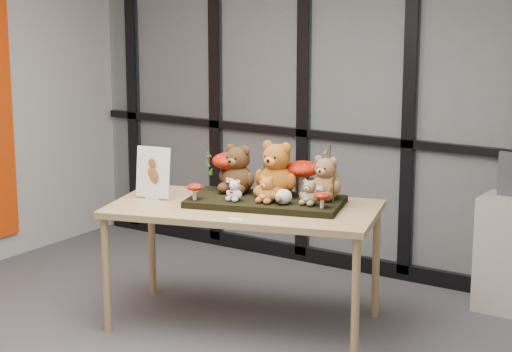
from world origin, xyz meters
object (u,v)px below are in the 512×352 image
Objects in this scene: sign_holder at (153,174)px; mushroom_back_right at (302,176)px; bear_pooh_yellow at (277,166)px; diorama_tray at (266,202)px; bear_tan_back at (326,175)px; plush_cream_hedgehog at (284,196)px; bear_beige_small at (310,191)px; mushroom_front_left at (195,191)px; mushroom_front_right at (322,199)px; bear_brown_medium at (238,166)px; bear_small_yellow at (267,188)px; bear_white_bow at (235,189)px; mushroom_back_left at (231,169)px; display_table at (244,215)px.

mushroom_back_right is at bearing 18.17° from sign_holder.
diorama_tray is at bearing -123.39° from bear_pooh_yellow.
plush_cream_hedgehog is at bearing -135.20° from bear_tan_back.
bear_beige_small is 0.75m from mushroom_front_left.
mushroom_front_right is at bearing 17.63° from mushroom_front_left.
bear_brown_medium is at bearing 173.84° from mushroom_front_right.
bear_white_bow is at bearing -177.56° from bear_small_yellow.
mushroom_front_left reaches higher than plush_cream_hedgehog.
sign_holder is (-0.87, -0.47, -0.00)m from mushroom_back_right.
bear_pooh_yellow is at bearing 15.26° from sign_holder.
sign_holder is (-0.47, -0.31, -0.05)m from bear_brown_medium.
mushroom_back_right is at bearing 163.74° from bear_tan_back.
mushroom_back_right is 2.15× the size of mushroom_front_left.
sign_holder reaches higher than bear_small_yellow.
bear_pooh_yellow reaches higher than bear_small_yellow.
mushroom_front_left is at bearing -162.37° from mushroom_front_right.
mushroom_front_right is 0.32× the size of sign_holder.
diorama_tray is at bearing 176.59° from mushroom_front_right.
mushroom_front_left is 0.36m from sign_holder.
bear_tan_back is (0.33, 0.21, 0.18)m from diorama_tray.
bear_brown_medium reaches higher than plush_cream_hedgehog.
bear_small_yellow is 1.68× the size of mushroom_front_right.
bear_pooh_yellow is at bearing -175.51° from bear_tan_back.
bear_pooh_yellow reaches higher than bear_beige_small.
bear_pooh_yellow is 0.32m from bear_tan_back.
bear_white_bow is at bearing -158.07° from bear_tan_back.
bear_white_bow is 1.31× the size of mushroom_front_left.
mushroom_back_right is (0.48, 0.13, -0.02)m from mushroom_back_left.
bear_beige_small is at bearing -107.86° from bear_tan_back.
bear_small_yellow is 0.80m from sign_holder.
bear_small_yellow is 0.12m from plush_cream_hedgehog.
mushroom_back_right is at bearing 113.86° from bear_beige_small.
sign_holder is (-1.15, -0.24, 0.07)m from mushroom_front_right.
diorama_tray is 3.46× the size of mushroom_back_left.
bear_small_yellow is at bearing -175.72° from bear_beige_small.
bear_pooh_yellow is 0.56m from mushroom_front_left.
mushroom_back_left is at bearing 172.16° from mushroom_front_right.
bear_small_yellow reaches higher than bear_beige_small.
bear_beige_small is (-0.00, -0.20, -0.06)m from bear_tan_back.
mushroom_back_right reaches higher than plush_cream_hedgehog.
bear_tan_back is at bearing 4.49° from bear_pooh_yellow.
mushroom_back_right is at bearing 36.57° from diorama_tray.
bear_pooh_yellow is at bearing 38.33° from display_table.
mushroom_front_right is (0.76, -0.10, -0.09)m from mushroom_back_left.
bear_tan_back reaches higher than bear_beige_small.
sign_holder is at bearing 178.21° from display_table.
sign_holder is (-0.39, -0.34, -0.02)m from mushroom_back_left.
bear_white_bow is at bearing -51.18° from mushroom_back_left.
sign_holder is (-1.04, -0.27, 0.03)m from bear_beige_small.
bear_beige_small is (0.45, 0.17, 0.01)m from bear_white_bow.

